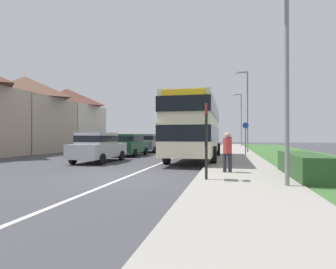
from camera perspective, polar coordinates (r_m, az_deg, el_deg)
ground_plane at (r=10.27m, az=-9.02°, el=-8.84°), size 120.00×120.00×0.00m
lane_marking_centre at (r=17.91m, az=0.42°, el=-5.18°), size 0.14×60.00×0.01m
pavement_near_side at (r=15.53m, az=14.24°, el=-5.71°), size 3.20×68.00×0.12m
grass_verge_seaward at (r=16.25m, az=29.66°, el=-5.51°), size 6.00×68.00×0.08m
roadside_hedge at (r=10.83m, az=26.34°, el=-5.97°), size 1.10×4.04×0.90m
double_decker_bus at (r=17.44m, az=5.77°, el=1.72°), size 2.80×10.14×3.70m
parked_car_silver at (r=16.55m, az=-14.19°, el=-2.33°), size 1.91×4.42×1.72m
parked_car_dark_green at (r=21.29m, az=-7.93°, el=-1.95°), size 1.92×4.22×1.67m
parked_car_grey at (r=25.77m, az=-4.11°, el=-1.63°), size 2.00×4.00×1.70m
parked_car_blue at (r=31.09m, az=-1.01°, el=-1.43°), size 1.89×4.51×1.67m
pedestrian_at_stop at (r=10.96m, az=12.15°, el=-3.17°), size 0.34×0.34×1.67m
pedestrian_walking_away at (r=20.20m, az=12.56°, el=-1.86°), size 0.34×0.34×1.67m
bus_stop_sign at (r=9.02m, az=7.90°, el=-0.20°), size 0.09×0.52×2.60m
cycle_route_sign at (r=20.88m, az=15.72°, el=-0.57°), size 0.44×0.08×2.52m
street_lamp_near at (r=8.83m, az=22.57°, el=15.37°), size 1.14×0.20×6.73m
street_lamp_mid at (r=25.09m, az=15.85°, el=5.63°), size 1.14×0.20×7.14m
street_lamp_far at (r=39.28m, az=14.72°, el=3.58°), size 1.14×0.20×7.28m
house_terrace_far_side at (r=29.25m, az=-27.40°, el=3.72°), size 6.90×20.35×7.13m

